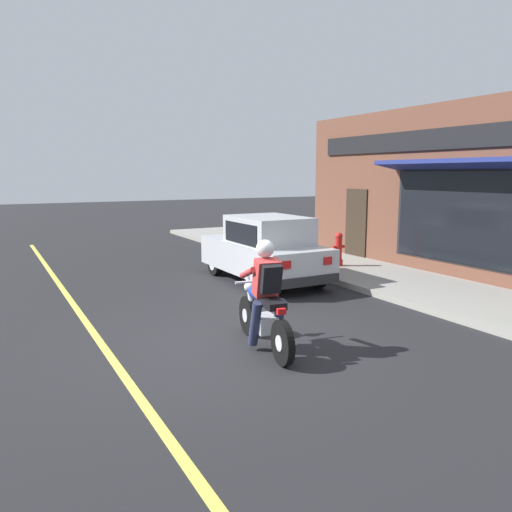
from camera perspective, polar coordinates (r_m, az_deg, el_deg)
ground_plane at (r=7.74m, az=-2.54°, el=-9.80°), size 80.00×80.00×0.00m
sidewalk_curb at (r=12.90m, az=12.07°, el=-1.86°), size 2.60×22.00×0.14m
lane_stripe at (r=10.00m, az=-19.71°, el=-5.87°), size 0.12×19.80×0.01m
storefront_building at (r=13.19m, az=19.70°, el=6.97°), size 1.25×9.38×4.20m
motorcycle_with_rider at (r=7.26m, az=0.98°, el=-5.49°), size 0.64×2.01×1.62m
car_hatchback at (r=11.75m, az=1.00°, el=0.71°), size 1.65×3.79×1.57m
fire_hydrant at (r=13.28m, az=9.41°, el=0.74°), size 0.36×0.24×0.88m
traffic_cone at (r=15.62m, az=5.44°, el=1.60°), size 0.36×0.36×0.60m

